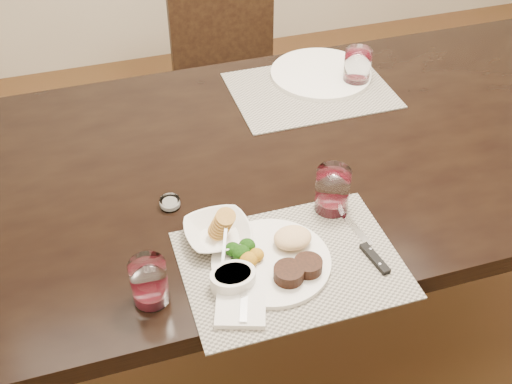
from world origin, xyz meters
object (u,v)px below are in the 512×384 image
object	(u,v)px
cracker_bowl	(218,233)
far_plate	(321,74)
dinner_plate	(277,258)
wine_glass_near	(332,192)
chair_far	(230,62)
steak_knife	(370,251)

from	to	relation	value
cracker_bowl	far_plate	distance (m)	0.76
dinner_plate	cracker_bowl	world-z (taller)	cracker_bowl
wine_glass_near	far_plate	world-z (taller)	wine_glass_near
chair_far	dinner_plate	xyz separation A→B (m)	(-0.25, -1.30, 0.26)
far_plate	chair_far	bearing A→B (deg)	101.79
wine_glass_near	cracker_bowl	bearing A→B (deg)	-175.64
cracker_bowl	far_plate	xyz separation A→B (m)	(0.48, 0.59, -0.01)
chair_far	far_plate	size ratio (longest dim) A/B	2.94
cracker_bowl	far_plate	world-z (taller)	cracker_bowl
dinner_plate	far_plate	xyz separation A→B (m)	(0.38, 0.70, -0.01)
steak_knife	wine_glass_near	distance (m)	0.17
chair_far	far_plate	bearing A→B (deg)	-78.21
dinner_plate	far_plate	bearing A→B (deg)	77.12
cracker_bowl	steak_knife	bearing A→B (deg)	-24.41
steak_knife	cracker_bowl	bearing A→B (deg)	146.86
steak_knife	far_plate	xyz separation A→B (m)	(0.18, 0.73, 0.00)
chair_far	far_plate	distance (m)	0.67
dinner_plate	steak_knife	distance (m)	0.20
dinner_plate	steak_knife	size ratio (longest dim) A/B	1.17
steak_knife	wine_glass_near	world-z (taller)	wine_glass_near
dinner_plate	far_plate	world-z (taller)	dinner_plate
steak_knife	wine_glass_near	size ratio (longest dim) A/B	2.00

